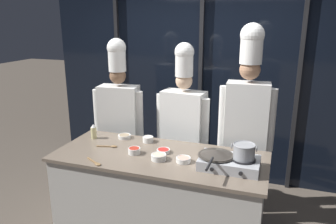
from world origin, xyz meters
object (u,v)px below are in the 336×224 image
(squeeze_bottle_oil, at_px, (94,132))
(prep_bowl_chicken, at_px, (159,157))
(frying_pan, at_px, (216,153))
(stock_pot, at_px, (244,151))
(prep_bowl_shrimp, at_px, (183,159))
(prep_bowl_chili_flakes, at_px, (134,150))
(chef_head, at_px, (119,112))
(prep_bowl_onion, at_px, (148,139))
(chef_sous, at_px, (183,120))
(prep_bowl_mushrooms, at_px, (124,136))
(prep_bowl_bell_pepper, at_px, (163,151))
(portable_stove, at_px, (229,163))
(serving_spoon_solid, at_px, (111,146))
(serving_spoon_slotted, at_px, (96,163))
(chef_line, at_px, (247,112))

(squeeze_bottle_oil, distance_m, prep_bowl_chicken, 0.89)
(frying_pan, distance_m, stock_pot, 0.24)
(prep_bowl_shrimp, xyz_separation_m, prep_bowl_chili_flakes, (-0.49, 0.03, 0.01))
(chef_head, bearing_deg, frying_pan, 144.64)
(squeeze_bottle_oil, bearing_deg, prep_bowl_chicken, -18.78)
(prep_bowl_onion, height_order, chef_sous, chef_sous)
(stock_pot, bearing_deg, prep_bowl_shrimp, -178.19)
(chef_head, bearing_deg, prep_bowl_mushrooms, 117.51)
(prep_bowl_chicken, relative_size, chef_head, 0.07)
(prep_bowl_shrimp, distance_m, prep_bowl_bell_pepper, 0.28)
(prep_bowl_bell_pepper, bearing_deg, prep_bowl_mushrooms, 156.17)
(portable_stove, height_order, serving_spoon_solid, portable_stove)
(portable_stove, xyz_separation_m, serving_spoon_slotted, (-1.11, -0.30, -0.04))
(serving_spoon_solid, distance_m, chef_sous, 0.88)
(serving_spoon_solid, distance_m, chef_head, 0.67)
(prep_bowl_bell_pepper, distance_m, chef_sous, 0.66)
(prep_bowl_onion, bearing_deg, stock_pot, -18.46)
(serving_spoon_slotted, bearing_deg, prep_bowl_mushrooms, 94.03)
(prep_bowl_shrimp, distance_m, serving_spoon_solid, 0.78)
(prep_bowl_chili_flakes, distance_m, chef_line, 1.20)
(prep_bowl_shrimp, relative_size, chef_head, 0.07)
(prep_bowl_chicken, distance_m, chef_head, 1.08)
(chef_sous, bearing_deg, prep_bowl_chicken, 97.55)
(serving_spoon_slotted, bearing_deg, prep_bowl_chicken, 27.62)
(squeeze_bottle_oil, xyz_separation_m, prep_bowl_shrimp, (1.06, -0.26, -0.05))
(squeeze_bottle_oil, xyz_separation_m, prep_bowl_chicken, (0.84, -0.29, -0.04))
(prep_bowl_bell_pepper, bearing_deg, chef_sous, 89.62)
(prep_bowl_onion, bearing_deg, serving_spoon_slotted, -110.22)
(prep_bowl_onion, distance_m, prep_bowl_chicken, 0.46)
(prep_bowl_shrimp, bearing_deg, chef_line, 56.82)
(prep_bowl_chicken, height_order, chef_head, chef_head)
(serving_spoon_slotted, bearing_deg, prep_bowl_onion, 69.78)
(portable_stove, height_order, prep_bowl_chicken, portable_stove)
(frying_pan, relative_size, serving_spoon_slotted, 2.64)
(prep_bowl_mushrooms, distance_m, prep_bowl_onion, 0.28)
(prep_bowl_mushrooms, xyz_separation_m, prep_bowl_shrimp, (0.76, -0.37, 0.00))
(squeeze_bottle_oil, bearing_deg, prep_bowl_chili_flakes, -21.91)
(portable_stove, distance_m, serving_spoon_solid, 1.18)
(frying_pan, xyz_separation_m, serving_spoon_slotted, (-1.00, -0.30, -0.12))
(frying_pan, height_order, prep_bowl_mushrooms, frying_pan)
(prep_bowl_mushrooms, relative_size, chef_line, 0.06)
(prep_bowl_bell_pepper, bearing_deg, serving_spoon_solid, -175.88)
(portable_stove, xyz_separation_m, stock_pot, (0.12, 0.00, 0.12))
(squeeze_bottle_oil, relative_size, prep_bowl_bell_pepper, 1.23)
(prep_bowl_onion, distance_m, chef_line, 1.04)
(prep_bowl_mushrooms, relative_size, prep_bowl_onion, 1.22)
(frying_pan, relative_size, prep_bowl_mushrooms, 4.01)
(stock_pot, bearing_deg, chef_line, 94.76)
(frying_pan, height_order, prep_bowl_shrimp, frying_pan)
(portable_stove, bearing_deg, prep_bowl_onion, 159.30)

